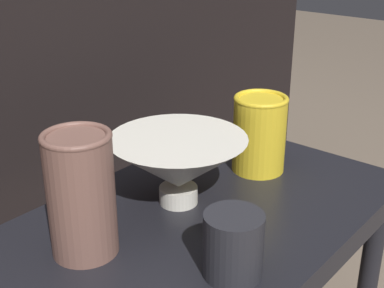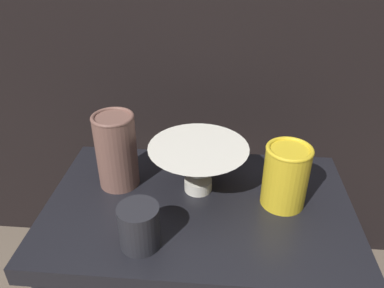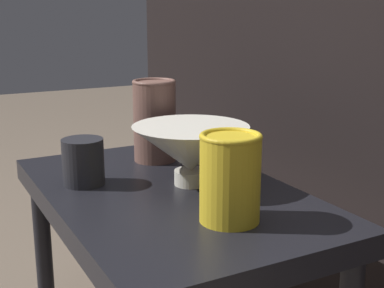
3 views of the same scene
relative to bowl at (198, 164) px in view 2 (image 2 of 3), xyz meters
name	(u,v)px [view 2 (image 2 of 3)]	position (x,y,z in m)	size (l,w,h in m)	color
table	(199,222)	(0.01, -0.05, -0.12)	(0.64, 0.40, 0.41)	black
couch_backdrop	(210,103)	(0.01, 0.51, -0.09)	(1.59, 0.50, 0.77)	black
bowl	(198,164)	(0.00, 0.00, 0.00)	(0.21, 0.21, 0.11)	silver
vase_textured_left	(116,150)	(-0.18, 0.01, 0.02)	(0.09, 0.09, 0.17)	brown
vase_colorful_right	(286,175)	(0.18, -0.03, 0.00)	(0.09, 0.09, 0.13)	gold
cup	(139,226)	(-0.09, -0.17, -0.02)	(0.08, 0.08, 0.08)	#232328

